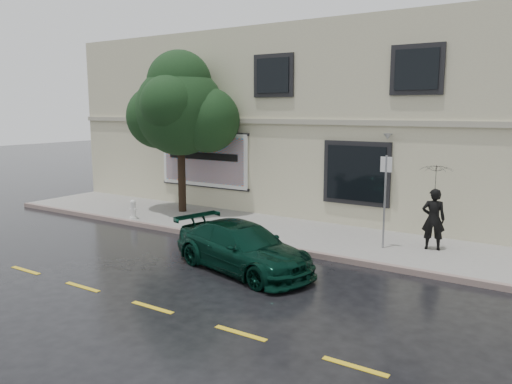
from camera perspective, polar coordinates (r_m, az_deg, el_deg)
The scene contains 12 objects.
ground at distance 14.56m, azimuth -8.25°, elevation -6.71°, with size 90.00×90.00×0.00m, color black.
sidewalk at distance 17.04m, azimuth -1.05°, elevation -3.97°, with size 20.00×3.50×0.15m, color gray.
curb at distance 15.66m, azimuth -4.64°, elevation -5.21°, with size 20.00×0.18×0.16m, color slate.
road_marking at distance 12.28m, azimuth -19.21°, elevation -10.21°, with size 19.00×0.12×0.01m, color gold.
building at distance 21.58m, azimuth 7.55°, elevation 7.96°, with size 20.00×8.12×7.00m.
billboard at distance 19.92m, azimuth -6.04°, elevation 3.70°, with size 4.30×0.16×2.20m.
car at distance 12.60m, azimuth -1.53°, elevation -6.35°, with size 1.81×4.10×1.20m, color black.
pedestrian at distance 14.71m, azimuth 19.61°, elevation -2.93°, with size 0.63×0.41×1.73m, color black.
umbrella at distance 14.50m, azimuth 19.88°, elevation 1.78°, with size 0.97×0.97×0.71m, color black.
street_tree at distance 19.03m, azimuth -8.66°, elevation 9.12°, with size 3.34×3.34×5.49m.
fire_hydrant at distance 18.37m, azimuth -13.86°, elevation -1.95°, with size 0.28×0.27×0.69m.
sign_pole at distance 14.32m, azimuth 14.53°, elevation -0.11°, with size 0.32×0.06×2.63m.
Camera 1 is at (9.26, -10.50, 4.02)m, focal length 35.00 mm.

